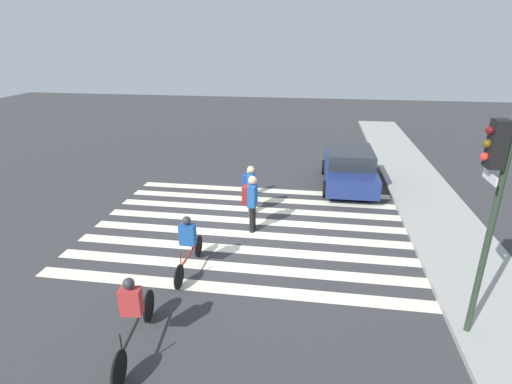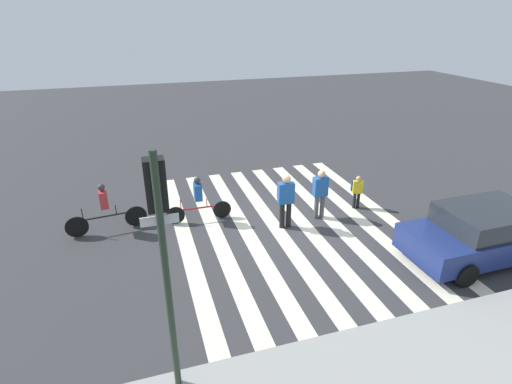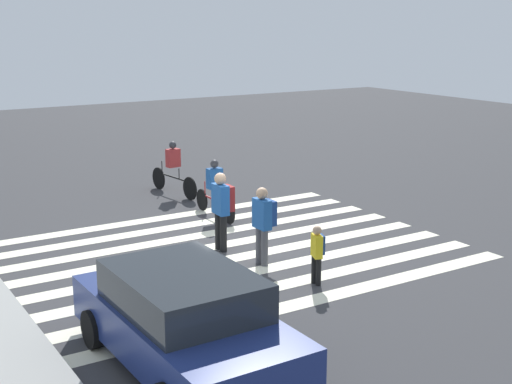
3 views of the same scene
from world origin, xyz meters
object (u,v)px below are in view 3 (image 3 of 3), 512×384
Objects in this scene: pedestrian_adult_yellow_jacket at (222,205)px; car_parked_far_curb at (184,319)px; pedestrian_adult_blue_shirt at (263,220)px; pedestrian_adult_tall_backpack at (317,250)px; cyclist_far_lane at (215,186)px; cyclist_near_curb at (173,166)px.

pedestrian_adult_yellow_jacket reaches higher than car_parked_far_curb.
car_parked_far_curb is at bearing 148.42° from pedestrian_adult_yellow_jacket.
pedestrian_adult_blue_shirt is 4.91m from car_parked_far_curb.
pedestrian_adult_tall_backpack is 1.63m from pedestrian_adult_blue_shirt.
pedestrian_adult_tall_backpack is at bearing -170.10° from pedestrian_adult_blue_shirt.
pedestrian_adult_blue_shirt is (-1.34, -0.27, -0.06)m from pedestrian_adult_yellow_jacket.
pedestrian_adult_yellow_jacket is 2.87m from cyclist_far_lane.
cyclist_near_curb is (6.83, -1.13, -0.14)m from pedestrian_adult_blue_shirt.
car_parked_far_curb is (-7.27, 4.53, -0.07)m from cyclist_far_lane.
pedestrian_adult_blue_shirt is at bearing 167.57° from cyclist_far_lane.
pedestrian_adult_blue_shirt is at bearing -164.96° from pedestrian_adult_yellow_jacket.
pedestrian_adult_yellow_jacket is 5.74m from car_parked_far_curb.
cyclist_far_lane is (2.59, -1.22, -0.21)m from pedestrian_adult_yellow_jacket.
cyclist_near_curb is 2.92m from cyclist_far_lane.
cyclist_near_curb is (8.41, -0.86, 0.15)m from pedestrian_adult_tall_backpack.
cyclist_near_curb is at bearing -10.63° from pedestrian_adult_yellow_jacket.
pedestrian_adult_yellow_jacket is 0.40× the size of car_parked_far_curb.
pedestrian_adult_blue_shirt is (1.58, 0.27, 0.29)m from pedestrian_adult_tall_backpack.
pedestrian_adult_yellow_jacket is at bearing 29.66° from pedestrian_adult_tall_backpack.
cyclist_near_curb is at bearing -25.30° from car_parked_far_curb.
cyclist_near_curb is at bearing -2.10° from cyclist_far_lane.
pedestrian_adult_tall_backpack is 0.56× the size of cyclist_far_lane.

